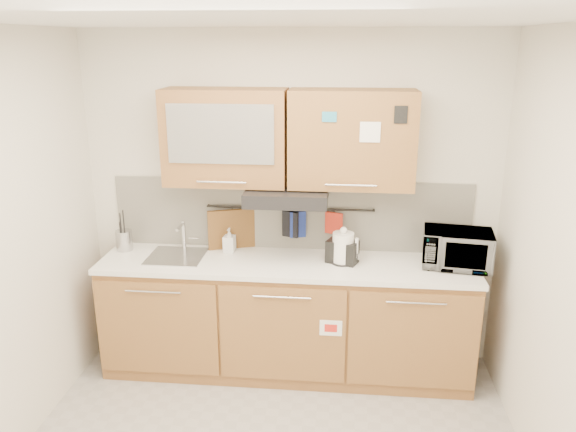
# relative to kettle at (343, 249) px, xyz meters

# --- Properties ---
(ceiling) EXTENTS (3.20, 3.20, 0.00)m
(ceiling) POSITION_rel_kettle_xyz_m (-0.42, -1.21, 1.57)
(ceiling) COLOR white
(ceiling) RESTS_ON wall_back
(wall_back) EXTENTS (3.20, 0.00, 3.20)m
(wall_back) POSITION_rel_kettle_xyz_m (-0.42, 0.29, 0.27)
(wall_back) COLOR silver
(wall_back) RESTS_ON ground
(base_cabinet) EXTENTS (2.80, 0.64, 0.88)m
(base_cabinet) POSITION_rel_kettle_xyz_m (-0.42, -0.02, -0.63)
(base_cabinet) COLOR olive
(base_cabinet) RESTS_ON floor
(countertop) EXTENTS (2.82, 0.62, 0.04)m
(countertop) POSITION_rel_kettle_xyz_m (-0.42, -0.02, -0.13)
(countertop) COLOR white
(countertop) RESTS_ON base_cabinet
(backsplash) EXTENTS (2.80, 0.02, 0.56)m
(backsplash) POSITION_rel_kettle_xyz_m (-0.42, 0.28, 0.17)
(backsplash) COLOR silver
(backsplash) RESTS_ON countertop
(upper_cabinets) EXTENTS (1.82, 0.37, 0.70)m
(upper_cabinets) POSITION_rel_kettle_xyz_m (-0.43, 0.11, 0.80)
(upper_cabinets) COLOR olive
(upper_cabinets) RESTS_ON wall_back
(range_hood) EXTENTS (0.60, 0.46, 0.10)m
(range_hood) POSITION_rel_kettle_xyz_m (-0.42, 0.04, 0.39)
(range_hood) COLOR black
(range_hood) RESTS_ON upper_cabinets
(sink) EXTENTS (0.42, 0.40, 0.26)m
(sink) POSITION_rel_kettle_xyz_m (-1.27, -0.00, -0.11)
(sink) COLOR silver
(sink) RESTS_ON countertop
(utensil_rail) EXTENTS (1.30, 0.02, 0.02)m
(utensil_rail) POSITION_rel_kettle_xyz_m (-0.42, 0.24, 0.23)
(utensil_rail) COLOR black
(utensil_rail) RESTS_ON backsplash
(utensil_crock) EXTENTS (0.17, 0.17, 0.32)m
(utensil_crock) POSITION_rel_kettle_xyz_m (-1.72, 0.10, -0.03)
(utensil_crock) COLOR #AFAFB3
(utensil_crock) RESTS_ON countertop
(kettle) EXTENTS (0.21, 0.19, 0.28)m
(kettle) POSITION_rel_kettle_xyz_m (0.00, 0.00, 0.00)
(kettle) COLOR white
(kettle) RESTS_ON countertop
(toaster) EXTENTS (0.26, 0.21, 0.17)m
(toaster) POSITION_rel_kettle_xyz_m (-0.01, 0.00, -0.02)
(toaster) COLOR black
(toaster) RESTS_ON countertop
(microwave) EXTENTS (0.53, 0.39, 0.27)m
(microwave) POSITION_rel_kettle_xyz_m (0.83, 0.02, 0.02)
(microwave) COLOR #999999
(microwave) RESTS_ON countertop
(soap_bottle) EXTENTS (0.09, 0.10, 0.19)m
(soap_bottle) POSITION_rel_kettle_xyz_m (-0.89, 0.14, -0.02)
(soap_bottle) COLOR #999999
(soap_bottle) RESTS_ON countertop
(cutting_board) EXTENTS (0.38, 0.15, 0.48)m
(cutting_board) POSITION_rel_kettle_xyz_m (-0.88, 0.23, -0.03)
(cutting_board) COLOR brown
(cutting_board) RESTS_ON utensil_rail
(oven_mitt) EXTENTS (0.13, 0.07, 0.21)m
(oven_mitt) POSITION_rel_kettle_xyz_m (-0.36, 0.23, 0.10)
(oven_mitt) COLOR navy
(oven_mitt) RESTS_ON utensil_rail
(dark_pouch) EXTENTS (0.14, 0.08, 0.21)m
(dark_pouch) POSITION_rel_kettle_xyz_m (-0.41, 0.23, 0.10)
(dark_pouch) COLOR black
(dark_pouch) RESTS_ON utensil_rail
(pot_holder) EXTENTS (0.14, 0.08, 0.17)m
(pot_holder) POSITION_rel_kettle_xyz_m (-0.08, 0.23, 0.12)
(pot_holder) COLOR red
(pot_holder) RESTS_ON utensil_rail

